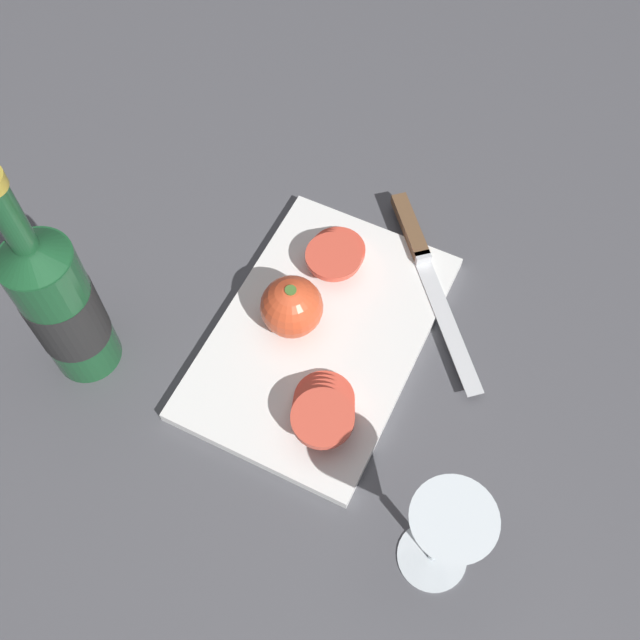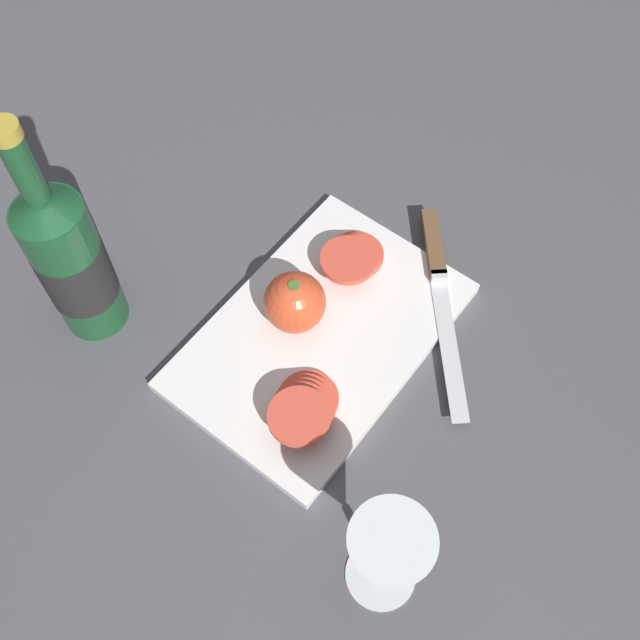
# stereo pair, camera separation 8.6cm
# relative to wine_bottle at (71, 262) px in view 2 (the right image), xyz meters

# --- Properties ---
(ground_plane) EXTENTS (3.00, 3.00, 0.00)m
(ground_plane) POSITION_rel_wine_bottle_xyz_m (-0.12, 0.20, -0.11)
(ground_plane) COLOR #4C4C51
(cutting_board) EXTENTS (0.35, 0.23, 0.02)m
(cutting_board) POSITION_rel_wine_bottle_xyz_m (-0.14, 0.24, -0.11)
(cutting_board) COLOR white
(cutting_board) RESTS_ON ground_plane
(wine_bottle) EXTENTS (0.08, 0.08, 0.32)m
(wine_bottle) POSITION_rel_wine_bottle_xyz_m (0.00, 0.00, 0.00)
(wine_bottle) COLOR #194C28
(wine_bottle) RESTS_ON ground_plane
(wine_glass) EXTENTS (0.08, 0.08, 0.15)m
(wine_glass) POSITION_rel_wine_bottle_xyz_m (0.04, 0.45, -0.01)
(wine_glass) COLOR silver
(wine_glass) RESTS_ON ground_plane
(whole_tomato) EXTENTS (0.07, 0.07, 0.07)m
(whole_tomato) POSITION_rel_wine_bottle_xyz_m (-0.14, 0.20, -0.06)
(whole_tomato) COLOR #DB4C28
(whole_tomato) RESTS_ON cutting_board
(knife) EXTENTS (0.23, 0.20, 0.01)m
(knife) POSITION_rel_wine_bottle_xyz_m (-0.30, 0.30, -0.09)
(knife) COLOR silver
(knife) RESTS_ON cutting_board
(tomato_slice_stack_near) EXTENTS (0.10, 0.08, 0.04)m
(tomato_slice_stack_near) POSITION_rel_wine_bottle_xyz_m (-0.05, 0.29, -0.08)
(tomato_slice_stack_near) COLOR #DB4C38
(tomato_slice_stack_near) RESTS_ON cutting_board
(tomato_slice_stack_far) EXTENTS (0.09, 0.07, 0.03)m
(tomato_slice_stack_far) POSITION_rel_wine_bottle_xyz_m (-0.24, 0.21, -0.08)
(tomato_slice_stack_far) COLOR #DB4C38
(tomato_slice_stack_far) RESTS_ON cutting_board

